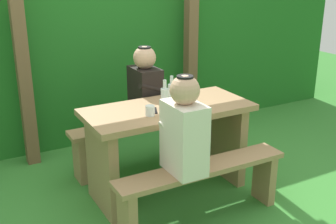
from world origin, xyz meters
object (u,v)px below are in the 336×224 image
Objects in this scene: picnic_table at (168,135)px; person_white_shirt at (184,129)px; bench_near at (202,182)px; bottle_right at (165,98)px; drinking_glass at (150,111)px; bottle_left at (172,94)px; person_black_coat at (145,88)px; cell_phone at (152,111)px; bench_far at (141,135)px.

person_white_shirt is at bearing -107.00° from picnic_table.
bottle_right is at bearing 95.38° from bench_near.
bottle_right reaches higher than drinking_glass.
drinking_glass reaches higher than picnic_table.
drinking_glass is (-0.06, 0.41, 0.02)m from person_white_shirt.
bottle_left reaches higher than drinking_glass.
drinking_glass is 0.20m from bottle_right.
bottle_left is (-0.01, -0.52, 0.08)m from person_black_coat.
person_white_shirt is 0.52m from bottle_right.
cell_phone is at bearing 108.08° from bench_near.
bench_near is 1.95× the size of person_white_shirt.
picnic_table reaches higher than bench_near.
person_black_coat is (0.05, 0.53, 0.27)m from picnic_table.
bottle_left is at bearing 20.75° from picnic_table.
person_white_shirt is (-0.16, 0.00, 0.47)m from bench_near.
person_white_shirt is 1.00× the size of person_black_coat.
person_black_coat is at bearing 87.29° from bench_near.
bench_far is 1.18m from person_white_shirt.
person_black_coat reaches higher than bottle_left.
person_black_coat is at bearing 67.20° from drinking_glass.
person_black_coat is 8.95× the size of drinking_glass.
bottle_right is (0.18, 0.09, 0.05)m from drinking_glass.
bottle_right reaches higher than bench_near.
cell_phone is at bearing -110.50° from person_black_coat.
drinking_glass is 0.32× the size of bottle_left.
person_white_shirt and person_black_coat have the same top height.
bench_far is 1.95× the size of person_white_shirt.
bottle_left is 0.10m from bottle_right.
bench_far is 17.41× the size of drinking_glass.
person_black_coat is at bearing 92.84° from cell_phone.
bottle_left is (0.04, 0.55, 0.54)m from bench_near.
cell_phone is (-0.16, -0.04, 0.26)m from picnic_table.
bottle_right is 0.15m from cell_phone.
person_white_shirt reaches higher than bench_far.
picnic_table is at bearing -90.00° from bench_far.
bottle_left is 1.81× the size of cell_phone.
person_black_coat is 5.14× the size of cell_phone.
bench_far is 0.75m from bottle_left.
cell_phone is (0.00, 0.50, -0.02)m from person_white_shirt.
bench_near is 0.69m from cell_phone.
bench_far is at bearing 176.26° from person_black_coat.
bench_near is 0.78m from bottle_left.
bottle_left is at bearing -85.36° from bench_far.
person_white_shirt is (-0.16, -1.07, 0.47)m from bench_far.
bench_near is 10.00× the size of cell_phone.
picnic_table is 0.60m from person_black_coat.
drinking_glass reaches higher than bench_far.
bottle_right is at bearing -94.77° from bench_far.
person_black_coat reaches higher than bench_near.
bottle_right is (-0.09, -0.05, -0.01)m from bottle_left.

